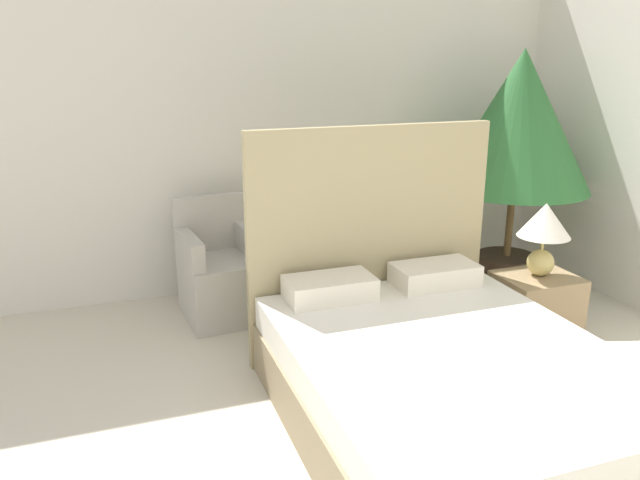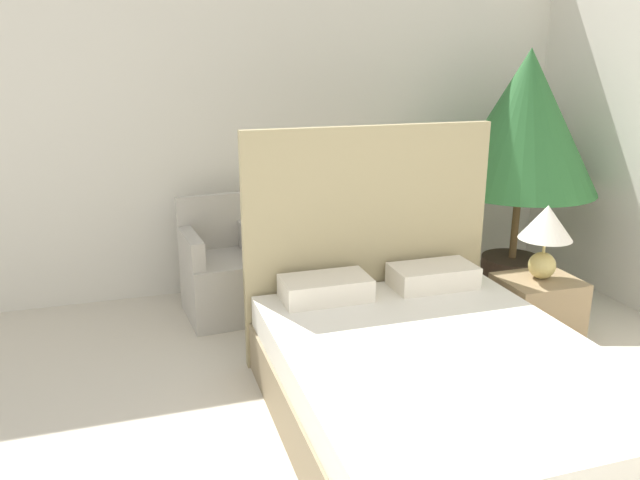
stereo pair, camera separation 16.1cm
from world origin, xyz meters
name	(u,v)px [view 2 (the right image)]	position (x,y,z in m)	size (l,w,h in m)	color
wall_back	(284,117)	(0.00, 3.84, 1.45)	(10.00, 0.06, 2.90)	silver
bed	(432,376)	(0.19, 1.41, 0.30)	(1.66, 2.12, 1.53)	#8C7A5B
armchair_near_window_left	(223,277)	(-0.65, 3.24, 0.31)	(0.62, 0.65, 0.91)	#B7B2A8
armchair_near_window_right	(334,266)	(0.24, 3.24, 0.31)	(0.61, 0.65, 0.91)	#B7B2A8
potted_palm	(524,128)	(1.77, 3.03, 1.38)	(1.21, 1.21, 2.00)	#38281E
nightstand	(536,311)	(1.34, 2.10, 0.24)	(0.52, 0.44, 0.48)	#937A56
table_lamp	(546,230)	(1.36, 2.11, 0.83)	(0.36, 0.36, 0.51)	tan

